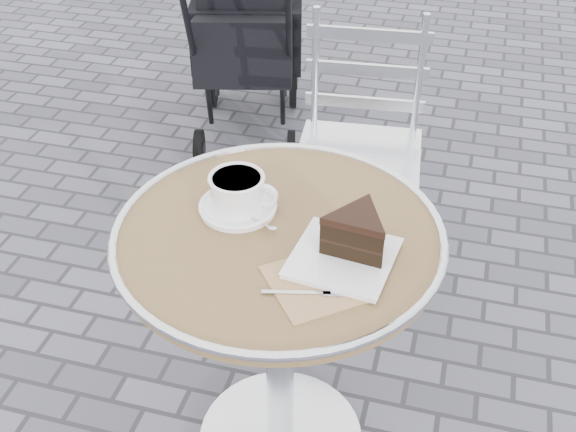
% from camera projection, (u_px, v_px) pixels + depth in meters
% --- Properties ---
extents(cafe_table, '(0.72, 0.72, 0.74)m').
position_uv_depth(cafe_table, '(279.00, 289.00, 1.64)').
color(cafe_table, silver).
rests_on(cafe_table, ground).
extents(cappuccino_set, '(0.19, 0.17, 0.09)m').
position_uv_depth(cappuccino_set, '(238.00, 195.00, 1.58)').
color(cappuccino_set, white).
rests_on(cappuccino_set, cafe_table).
extents(cake_plate_set, '(0.29, 0.33, 0.11)m').
position_uv_depth(cake_plate_set, '(353.00, 239.00, 1.44)').
color(cake_plate_set, '#A97E5C').
rests_on(cake_plate_set, cafe_table).
extents(bistro_chair, '(0.43, 0.43, 0.87)m').
position_uv_depth(bistro_chair, '(362.00, 119.00, 2.32)').
color(bistro_chair, silver).
rests_on(bistro_chair, ground).
extents(baby_stroller, '(0.62, 0.99, 0.96)m').
position_uv_depth(baby_stroller, '(248.00, 39.00, 3.09)').
color(baby_stroller, black).
rests_on(baby_stroller, ground).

